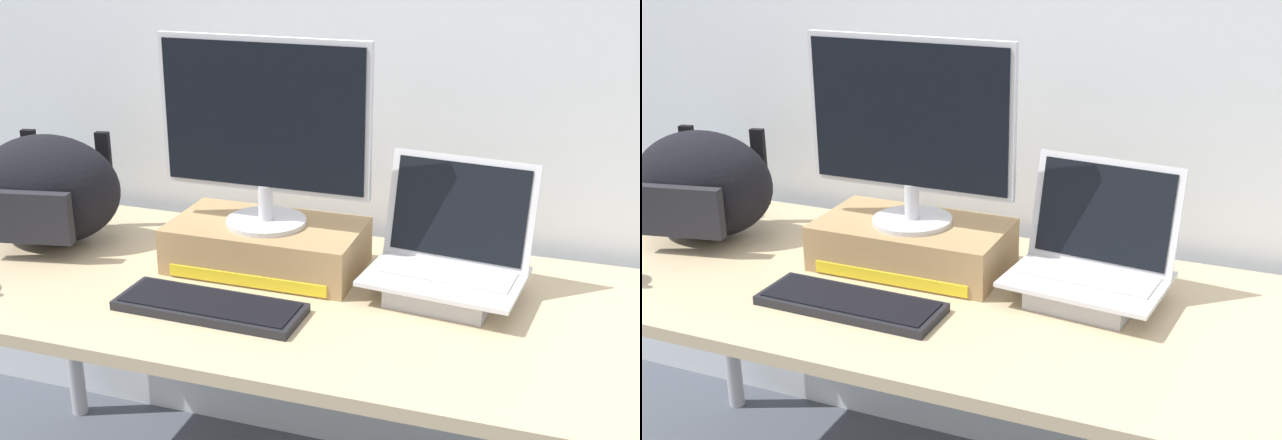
{
  "view_description": "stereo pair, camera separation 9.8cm",
  "coord_description": "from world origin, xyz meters",
  "views": [
    {
      "loc": [
        0.54,
        -1.58,
        1.52
      ],
      "look_at": [
        0.0,
        0.0,
        0.89
      ],
      "focal_mm": 46.14,
      "sensor_mm": 36.0,
      "label": 1
    },
    {
      "loc": [
        0.63,
        -1.55,
        1.52
      ],
      "look_at": [
        0.0,
        0.0,
        0.89
      ],
      "focal_mm": 46.14,
      "sensor_mm": 36.0,
      "label": 2
    }
  ],
  "objects": [
    {
      "name": "desktop_monitor",
      "position": [
        -0.17,
        0.1,
        1.06
      ],
      "size": [
        0.51,
        0.19,
        0.44
      ],
      "rotation": [
        0.0,
        0.0,
        -0.0
      ],
      "color": "silver",
      "rests_on": "toner_box_yellow"
    },
    {
      "name": "messenger_backpack",
      "position": [
        -0.76,
        0.08,
        0.85
      ],
      "size": [
        0.41,
        0.32,
        0.29
      ],
      "rotation": [
        0.0,
        0.0,
        0.2
      ],
      "color": "black",
      "rests_on": "desk"
    },
    {
      "name": "plush_toy",
      "position": [
        -0.93,
        0.3,
        0.76
      ],
      "size": [
        0.1,
        0.1,
        0.1
      ],
      "color": "#2393CC",
      "rests_on": "desk"
    },
    {
      "name": "desk",
      "position": [
        0.0,
        0.0,
        0.65
      ],
      "size": [
        1.98,
        0.77,
        0.71
      ],
      "color": "tan",
      "rests_on": "ground"
    },
    {
      "name": "open_laptop",
      "position": [
        0.27,
        0.09,
        0.77
      ],
      "size": [
        0.36,
        0.28,
        0.3
      ],
      "rotation": [
        0.0,
        0.0,
        -0.11
      ],
      "color": "#ADADB2",
      "rests_on": "desk"
    },
    {
      "name": "back_wall",
      "position": [
        0.0,
        0.48,
        1.3
      ],
      "size": [
        7.0,
        0.1,
        2.6
      ],
      "primitive_type": "cube",
      "color": "silver",
      "rests_on": "ground"
    },
    {
      "name": "external_keyboard",
      "position": [
        -0.2,
        -0.15,
        0.72
      ],
      "size": [
        0.41,
        0.15,
        0.02
      ],
      "rotation": [
        0.0,
        0.0,
        -0.02
      ],
      "color": "black",
      "rests_on": "desk"
    },
    {
      "name": "toner_box_yellow",
      "position": [
        -0.17,
        0.11,
        0.77
      ],
      "size": [
        0.46,
        0.26,
        0.11
      ],
      "color": "#A88456",
      "rests_on": "desk"
    }
  ]
}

